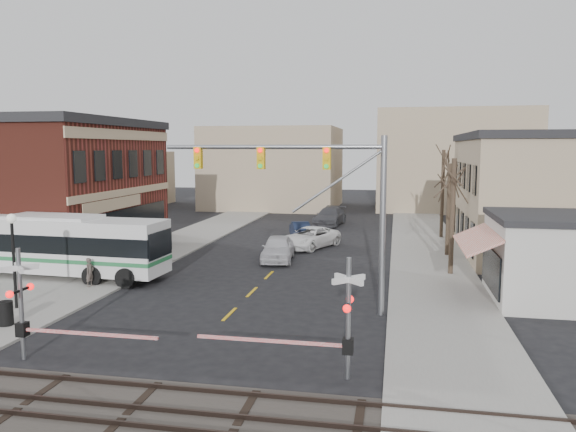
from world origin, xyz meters
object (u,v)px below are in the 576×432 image
(car_c, at_px, (310,238))
(pedestrian_far, at_px, (88,260))
(car_d, at_px, (330,216))
(trash_bin, at_px, (6,313))
(transit_bus, at_px, (54,244))
(traffic_signal_mast, at_px, (320,186))
(car_b, at_px, (300,229))
(pedestrian_near, at_px, (90,272))
(rr_crossing_east, at_px, (335,319))
(rr_crossing_west, at_px, (32,306))
(car_a, at_px, (278,248))
(street_lamp, at_px, (13,241))

(car_c, distance_m, pedestrian_far, 16.21)
(car_d, distance_m, pedestrian_far, 26.91)
(trash_bin, bearing_deg, pedestrian_far, 101.08)
(transit_bus, height_order, car_c, transit_bus)
(traffic_signal_mast, distance_m, car_d, 29.67)
(car_b, height_order, pedestrian_near, pedestrian_near)
(rr_crossing_east, xyz_separation_m, pedestrian_near, (-14.08, 9.22, -1.08))
(trash_bin, xyz_separation_m, car_c, (9.54, 21.10, 0.16))
(trash_bin, relative_size, pedestrian_near, 0.65)
(rr_crossing_west, height_order, car_d, rr_crossing_west)
(traffic_signal_mast, distance_m, car_b, 22.51)
(traffic_signal_mast, relative_size, car_b, 2.53)
(car_a, relative_size, car_b, 1.23)
(rr_crossing_east, bearing_deg, car_a, 107.47)
(rr_crossing_east, relative_size, street_lamp, 1.28)
(pedestrian_far, bearing_deg, car_a, -27.72)
(car_b, xyz_separation_m, car_c, (1.64, -5.20, 0.12))
(traffic_signal_mast, xyz_separation_m, trash_bin, (-12.50, -4.86, -5.12))
(rr_crossing_west, xyz_separation_m, car_d, (6.12, 36.95, -1.12))
(transit_bus, relative_size, pedestrian_near, 8.77)
(rr_crossing_east, height_order, car_a, rr_crossing_east)
(rr_crossing_east, distance_m, pedestrian_far, 19.99)
(rr_crossing_west, xyz_separation_m, trash_bin, (-3.42, 2.98, -1.35))
(traffic_signal_mast, distance_m, pedestrian_far, 15.89)
(transit_bus, height_order, rr_crossing_east, rr_crossing_east)
(rr_crossing_west, bearing_deg, pedestrian_near, 109.88)
(rr_crossing_west, relative_size, street_lamp, 1.28)
(pedestrian_near, bearing_deg, street_lamp, 171.87)
(transit_bus, distance_m, car_d, 28.41)
(street_lamp, relative_size, car_b, 1.09)
(traffic_signal_mast, distance_m, car_a, 12.82)
(rr_crossing_west, height_order, car_c, rr_crossing_west)
(car_a, distance_m, car_d, 18.12)
(pedestrian_near, bearing_deg, car_a, -35.13)
(rr_crossing_east, bearing_deg, trash_bin, 169.86)
(car_c, bearing_deg, rr_crossing_west, -80.54)
(transit_bus, relative_size, pedestrian_far, 8.49)
(car_d, distance_m, pedestrian_near, 28.91)
(pedestrian_near, relative_size, pedestrian_far, 0.97)
(car_a, xyz_separation_m, pedestrian_near, (-8.29, -9.19, 0.05))
(street_lamp, relative_size, pedestrian_far, 2.75)
(pedestrian_far, bearing_deg, car_b, -0.08)
(car_a, distance_m, pedestrian_near, 12.37)
(rr_crossing_west, relative_size, car_a, 1.13)
(rr_crossing_west, bearing_deg, rr_crossing_east, 2.59)
(rr_crossing_west, distance_m, trash_bin, 4.73)
(traffic_signal_mast, xyz_separation_m, car_d, (-2.96, 29.11, -4.90))
(car_a, bearing_deg, trash_bin, -123.69)
(trash_bin, bearing_deg, rr_crossing_west, -41.10)
(street_lamp, xyz_separation_m, car_a, (9.46, 13.56, -2.40))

